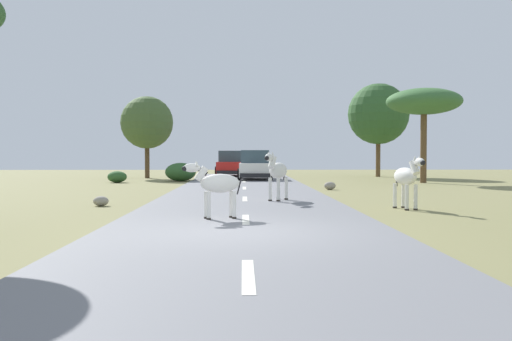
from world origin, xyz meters
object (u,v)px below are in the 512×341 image
object	(u,v)px
zebra_1	(407,177)
rock_2	(330,186)
tree_2	(147,123)
rock_1	(101,201)
zebra_2	(217,184)
car_0	(255,166)
tree_5	(378,114)
car_1	(231,164)
tree_3	(424,102)
bush_0	(181,172)
bush_1	(117,177)
zebra_0	(277,171)

from	to	relation	value
zebra_1	rock_2	xyz separation A→B (m)	(-0.81, 8.82, -0.74)
tree_2	rock_1	size ratio (longest dim) A/B	11.60
zebra_2	zebra_1	bearing A→B (deg)	-81.56
car_0	rock_2	world-z (taller)	car_0
tree_5	car_1	bearing A→B (deg)	176.62
tree_2	tree_3	size ratio (longest dim) A/B	1.04
tree_2	bush_0	xyz separation A→B (m)	(2.61, -4.13, -3.06)
car_0	tree_3	bearing A→B (deg)	160.55
tree_3	rock_1	distance (m)	19.83
bush_0	bush_1	size ratio (longest dim) A/B	1.68
zebra_2	car_1	bearing A→B (deg)	-17.50
zebra_1	rock_1	bearing A→B (deg)	-20.33
zebra_1	zebra_2	distance (m)	5.84
zebra_2	rock_2	distance (m)	12.26
car_0	tree_2	world-z (taller)	tree_2
car_1	bush_1	size ratio (longest dim) A/B	4.19
bush_1	rock_1	size ratio (longest dim) A/B	2.30
zebra_1	rock_1	size ratio (longest dim) A/B	3.52
tree_2	rock_1	distance (m)	20.07
tree_3	tree_5	xyz separation A→B (m)	(-0.49, 8.23, -0.05)
zebra_0	tree_5	xyz separation A→B (m)	(8.18, 20.29, 3.30)
tree_3	tree_5	world-z (taller)	tree_5
rock_2	car_1	bearing A→B (deg)	107.58
car_1	rock_1	distance (m)	22.46
zebra_1	car_1	size ratio (longest dim) A/B	0.37
tree_2	tree_5	bearing A→B (deg)	7.00
tree_2	bush_0	world-z (taller)	tree_2
car_0	bush_0	xyz separation A→B (m)	(-4.32, -1.25, -0.32)
bush_0	rock_2	bearing A→B (deg)	-47.07
bush_1	zebra_0	bearing A→B (deg)	-57.82
car_0	bush_1	distance (m)	8.13
zebra_2	rock_1	distance (m)	5.33
zebra_2	tree_5	size ratio (longest dim) A/B	0.22
zebra_2	bush_1	distance (m)	18.89
zebra_1	zebra_2	xyz separation A→B (m)	(-5.23, -2.59, -0.05)
bush_1	rock_1	world-z (taller)	bush_1
rock_1	rock_2	world-z (taller)	rock_2
zebra_1	bush_0	distance (m)	18.68
zebra_0	car_0	bearing A→B (deg)	-63.54
zebra_1	tree_5	bearing A→B (deg)	-114.07
tree_3	rock_1	world-z (taller)	tree_3
tree_2	car_1	bearing A→B (deg)	24.88
zebra_2	rock_2	size ratio (longest dim) A/B	2.75
car_1	bush_0	world-z (taller)	car_1
bush_0	rock_1	bearing A→B (deg)	-92.47
tree_5	rock_1	world-z (taller)	tree_5
car_1	tree_5	size ratio (longest dim) A/B	0.69
tree_3	tree_5	distance (m)	8.25
zebra_0	tree_3	distance (m)	15.22
car_0	rock_1	bearing A→B (deg)	74.87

